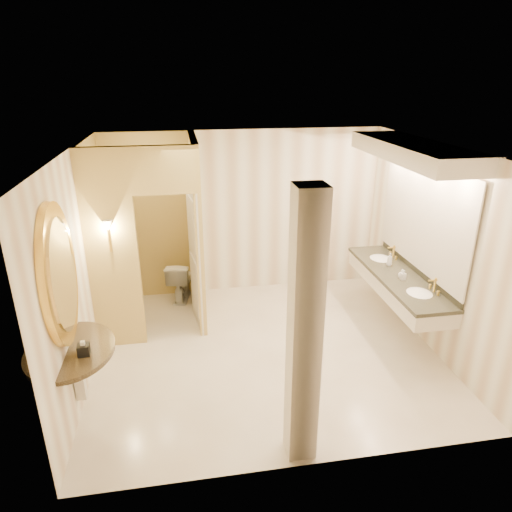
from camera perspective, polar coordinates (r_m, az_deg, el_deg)
The scene contains 16 objects.
floor at distance 6.35m, azimuth 1.17°, elevation -11.63°, with size 4.50×4.50×0.00m, color white.
ceiling at distance 5.35m, azimuth 1.40°, elevation 13.23°, with size 4.50×4.50×0.00m, color white.
wall_back at distance 7.58m, azimuth -1.57°, elevation 5.37°, with size 4.50×0.02×2.70m, color white.
wall_front at distance 3.98m, azimuth 6.76°, elevation -11.05°, with size 4.50×0.02×2.70m, color white.
wall_left at distance 5.76m, azimuth -21.30°, elevation -1.67°, with size 0.02×4.00×2.70m, color white.
wall_right at distance 6.50m, azimuth 21.16°, elevation 0.99°, with size 0.02×4.00×2.70m, color white.
toilet_closet at distance 6.52m, azimuth -9.99°, elevation 2.59°, with size 1.50×1.55×2.70m.
wall_sconce at distance 5.97m, azimuth -18.02°, elevation 3.51°, with size 0.14×0.14×0.42m.
vanity at distance 6.49m, azimuth 18.35°, elevation 3.93°, with size 0.75×2.41×2.09m.
console_shelf at distance 4.92m, azimuth -22.83°, elevation -5.97°, with size 1.11×1.11×2.01m.
pillar at distance 4.15m, azimuth 6.08°, elevation -9.57°, with size 0.27×0.27×2.70m, color beige.
tissue_box at distance 4.97m, azimuth -20.74°, elevation -10.90°, with size 0.12×0.12×0.12m, color black.
toilet at distance 7.63m, azimuth -9.43°, elevation -2.94°, with size 0.38×0.66×0.67m, color white.
soap_bottle_a at distance 6.55m, azimuth 17.93°, elevation -2.25°, with size 0.06×0.07×0.14m, color beige.
soap_bottle_b at distance 6.58m, azimuth 17.78°, elevation -2.14°, with size 0.10×0.10×0.13m, color silver.
soap_bottle_c at distance 6.96m, azimuth 16.37°, elevation -0.40°, with size 0.07×0.08×0.19m, color #C6B28C.
Camera 1 is at (-1.01, -5.19, 3.51)m, focal length 32.00 mm.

